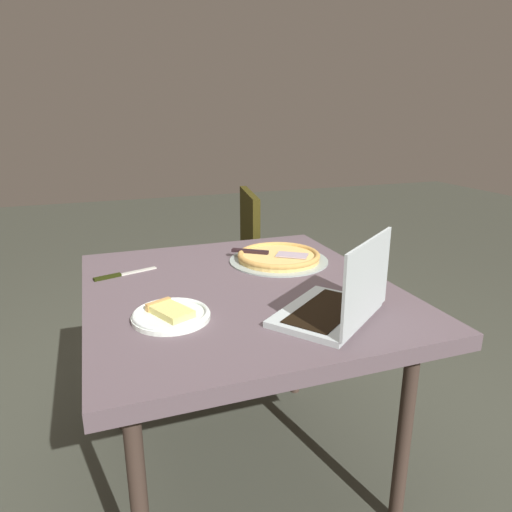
% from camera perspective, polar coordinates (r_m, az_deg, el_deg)
% --- Properties ---
extents(ground_plane, '(12.00, 12.00, 0.00)m').
position_cam_1_polar(ground_plane, '(1.97, -1.75, -24.62)').
color(ground_plane, '#3D4035').
extents(dining_table, '(1.11, 1.00, 0.75)m').
position_cam_1_polar(dining_table, '(1.59, -1.98, -5.83)').
color(dining_table, '#584950').
rests_on(dining_table, ground_plane).
extents(laptop, '(0.38, 0.40, 0.25)m').
position_cam_1_polar(laptop, '(1.33, 10.25, -5.60)').
color(laptop, '#B3BFC1').
rests_on(laptop, dining_table).
extents(pizza_plate, '(0.22, 0.22, 0.04)m').
position_cam_1_polar(pizza_plate, '(1.35, -10.45, -7.09)').
color(pizza_plate, white).
rests_on(pizza_plate, dining_table).
extents(pizza_tray, '(0.39, 0.39, 0.04)m').
position_cam_1_polar(pizza_tray, '(1.82, 2.79, -0.09)').
color(pizza_tray, '#98A7A1').
rests_on(pizza_tray, dining_table).
extents(table_knife, '(0.09, 0.23, 0.01)m').
position_cam_1_polar(table_knife, '(1.73, -16.48, -2.23)').
color(table_knife, beige).
rests_on(table_knife, dining_table).
extents(chair_near, '(0.52, 0.52, 0.92)m').
position_cam_1_polar(chair_near, '(2.47, -3.60, -1.41)').
color(chair_near, '#322C0C').
rests_on(chair_near, ground_plane).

